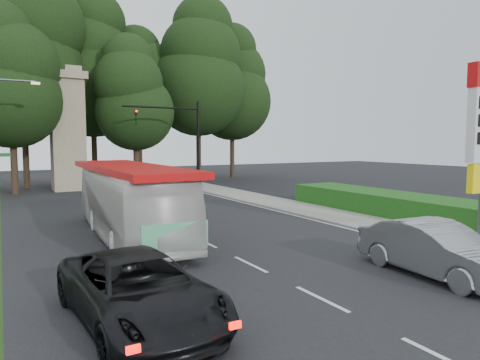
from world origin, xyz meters
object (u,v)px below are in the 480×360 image
traffic_signal_mast (183,133)px  sedan_silver (437,250)px  suv_charcoal (139,290)px  monument (67,128)px  transit_bus (129,202)px

traffic_signal_mast → sedan_silver: traffic_signal_mast is taller
suv_charcoal → traffic_signal_mast: bearing=61.8°
monument → suv_charcoal: 29.06m
transit_bus → sedan_silver: size_ratio=2.21×
monument → traffic_signal_mast: bearing=-38.0°
traffic_signal_mast → monument: bearing=142.0°
traffic_signal_mast → sedan_silver: 24.04m
transit_bus → sedan_silver: (6.49, -9.60, -0.70)m
sedan_silver → suv_charcoal: size_ratio=0.90×
transit_bus → monument: bearing=91.9°
traffic_signal_mast → suv_charcoal: bearing=-114.0°
traffic_signal_mast → suv_charcoal: 25.08m
monument → suv_charcoal: size_ratio=1.85×
traffic_signal_mast → monument: (-7.68, 6.00, 0.43)m
traffic_signal_mast → transit_bus: bearing=-119.6°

